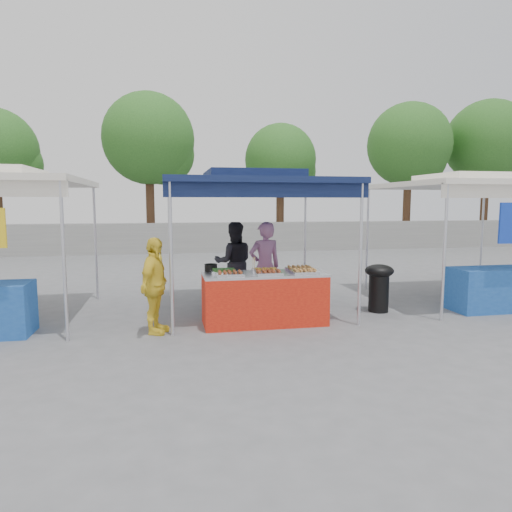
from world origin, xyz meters
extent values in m
plane|color=slate|center=(0.00, 0.00, 0.00)|extent=(80.00, 80.00, 0.00)
cube|color=gray|center=(0.00, 11.00, 0.60)|extent=(40.00, 0.25, 1.20)
cylinder|color=silver|center=(-1.50, -0.50, 1.15)|extent=(0.05, 0.05, 2.30)
cylinder|color=silver|center=(1.50, -0.50, 1.15)|extent=(0.05, 0.05, 2.30)
cylinder|color=silver|center=(-1.50, 2.50, 1.15)|extent=(0.05, 0.05, 2.30)
cylinder|color=silver|center=(1.50, 2.50, 1.15)|extent=(0.05, 0.05, 2.30)
cube|color=#121E49|center=(0.00, 1.00, 2.35)|extent=(3.20, 3.20, 0.10)
cube|color=#121E49|center=(0.00, 1.00, 2.48)|extent=(1.65, 1.65, 0.18)
cube|color=#121E49|center=(0.00, -0.50, 2.20)|extent=(3.20, 0.04, 0.25)
cylinder|color=silver|center=(-3.00, -0.50, 1.15)|extent=(0.05, 0.05, 2.30)
cylinder|color=silver|center=(-3.00, 2.50, 1.15)|extent=(0.05, 0.05, 2.30)
cylinder|color=silver|center=(3.00, -0.50, 1.15)|extent=(0.05, 0.05, 2.30)
cylinder|color=silver|center=(3.00, 2.50, 1.15)|extent=(0.05, 0.05, 2.30)
cylinder|color=silver|center=(6.00, 2.50, 1.15)|extent=(0.05, 0.05, 2.30)
cube|color=white|center=(4.50, 1.00, 2.35)|extent=(3.20, 3.20, 0.10)
cube|color=white|center=(4.50, 1.00, 2.48)|extent=(1.65, 1.65, 0.18)
cube|color=blue|center=(4.50, 0.00, 0.40)|extent=(1.80, 0.70, 0.80)
sphere|color=#306923|center=(-7.64, 13.13, 3.57)|extent=(2.31, 2.31, 2.31)
cylinder|color=#492D1C|center=(-2.21, 12.81, 2.10)|extent=(0.36, 0.36, 4.21)
sphere|color=#306923|center=(-2.21, 12.81, 4.69)|extent=(3.84, 3.84, 3.84)
sphere|color=#306923|center=(-1.61, 13.01, 4.09)|extent=(2.64, 2.64, 2.64)
cylinder|color=#492D1C|center=(3.64, 13.28, 1.78)|extent=(0.36, 0.36, 3.56)
sphere|color=#306923|center=(3.64, 13.28, 3.97)|extent=(3.25, 3.25, 3.25)
sphere|color=#306923|center=(4.24, 13.48, 3.46)|extent=(2.24, 2.24, 2.24)
cylinder|color=#492D1C|center=(9.71, 12.70, 2.12)|extent=(0.36, 0.36, 4.24)
sphere|color=#306923|center=(9.71, 12.70, 4.72)|extent=(3.87, 3.87, 3.87)
sphere|color=#306923|center=(10.31, 12.90, 4.11)|extent=(2.66, 2.66, 2.66)
cylinder|color=#492D1C|center=(14.02, 12.87, 2.23)|extent=(0.36, 0.36, 4.45)
sphere|color=#306923|center=(14.02, 12.87, 4.96)|extent=(4.07, 4.07, 4.07)
sphere|color=#306923|center=(14.62, 13.07, 4.33)|extent=(2.80, 2.80, 2.80)
cube|color=red|center=(0.00, -0.10, 0.40)|extent=(2.00, 0.80, 0.81)
cube|color=silver|center=(0.00, -0.10, 0.83)|extent=(2.00, 0.80, 0.04)
cube|color=white|center=(-0.60, -0.33, 0.88)|extent=(0.42, 0.30, 0.05)
cube|color=brown|center=(-0.60, -0.33, 0.91)|extent=(0.35, 0.25, 0.02)
cube|color=white|center=(0.02, -0.34, 0.88)|extent=(0.42, 0.30, 0.05)
cube|color=brown|center=(0.02, -0.34, 0.91)|extent=(0.35, 0.25, 0.02)
cube|color=white|center=(0.62, -0.34, 0.88)|extent=(0.42, 0.30, 0.05)
cube|color=#C58743|center=(0.62, -0.34, 0.91)|extent=(0.35, 0.25, 0.02)
cube|color=white|center=(-0.65, -0.01, 0.88)|extent=(0.42, 0.30, 0.05)
cube|color=#2B6221|center=(-0.65, -0.01, 0.91)|extent=(0.35, 0.25, 0.02)
cube|color=white|center=(0.05, -0.01, 0.88)|extent=(0.42, 0.30, 0.05)
cube|color=yellow|center=(0.05, -0.01, 0.91)|extent=(0.35, 0.25, 0.02)
cube|color=white|center=(0.62, 0.01, 0.88)|extent=(0.42, 0.30, 0.05)
cube|color=#C58743|center=(0.62, 0.01, 0.91)|extent=(0.35, 0.25, 0.02)
cylinder|color=black|center=(-0.84, 0.24, 0.91)|extent=(0.21, 0.21, 0.12)
cylinder|color=silver|center=(-0.20, -0.20, 0.89)|extent=(0.07, 0.07, 0.09)
cylinder|color=black|center=(2.25, 0.32, 0.35)|extent=(0.36, 0.36, 0.71)
ellipsoid|color=black|center=(2.25, 0.32, 0.77)|extent=(0.52, 0.52, 0.24)
cube|color=#163BB7|center=(-0.39, 0.60, 0.16)|extent=(0.52, 0.36, 0.31)
cube|color=#163BB7|center=(0.17, 0.41, 0.14)|extent=(0.46, 0.32, 0.28)
cube|color=#163BB7|center=(0.17, 0.41, 0.41)|extent=(0.46, 0.32, 0.27)
imported|color=#9B628E|center=(0.19, 0.75, 0.83)|extent=(0.66, 0.48, 1.65)
imported|color=black|center=(-0.25, 1.63, 0.81)|extent=(0.82, 0.66, 1.62)
imported|color=yellow|center=(-1.76, -0.34, 0.74)|extent=(0.64, 0.94, 1.48)
camera|label=1|loc=(-1.56, -7.33, 1.99)|focal=32.00mm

